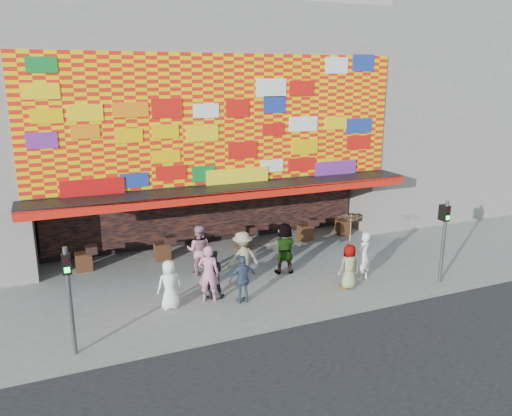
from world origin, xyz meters
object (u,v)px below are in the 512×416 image
Objects in this scene: ped_b at (209,273)px; ped_g at (349,266)px; ped_d at (242,258)px; signal_right at (444,232)px; signal_left at (69,289)px; ped_f at (285,248)px; ped_a at (170,285)px; ped_h at (364,256)px; ped_c at (212,274)px; parasol at (351,228)px; ped_e at (243,279)px; ped_i at (199,250)px.

ped_g is at bearing -165.83° from ped_b.
signal_right is at bearing 152.17° from ped_d.
ped_b is at bearing -14.60° from ped_g.
signal_left and signal_right have the same top height.
ped_d is 0.99× the size of ped_f.
ped_d is (2.82, 0.90, 0.17)m from ped_a.
ped_b is 3.56m from ped_f.
signal_right is 1.68× the size of ped_h.
ped_c is 5.54m from ped_h.
ped_f is at bearing 21.17° from signal_left.
parasol is at bearing 168.41° from ped_a.
ped_e is (5.27, 1.18, -1.05)m from signal_left.
ped_c is 4.75m from ped_g.
signal_left is 1.86× the size of ped_e.
ped_e is 4.07m from parasol.
ped_i is at bearing -74.24° from ped_b.
ped_a is 2.35m from ped_e.
ped_b reaches higher than ped_g.
ped_i is (0.36, 2.31, -0.00)m from ped_b.
ped_h is at bearing -159.18° from ped_g.
ped_g is at bearing 140.78° from ped_f.
ped_h is at bearing 155.77° from ped_d.
ped_g is 0.83× the size of ped_i.
ped_b is 4.89m from ped_g.
signal_right is 2.91m from ped_h.
ped_b is 0.99× the size of ped_d.
ped_d is at bearing -136.61° from ped_c.
signal_right is 1.57× the size of parasol.
ped_c is 0.85× the size of ped_f.
ped_c is 4.94m from parasol.
parasol reaches higher than ped_f.
ped_h is 0.93× the size of parasol.
signal_left is 1.58× the size of ped_i.
ped_f is 1.01× the size of parasol.
ped_d is at bearing -32.16° from ped_g.
parasol is (9.09, 0.85, 0.32)m from signal_left.
ped_f is at bearing -135.34° from ped_b.
ped_g is (6.11, -0.85, -0.01)m from ped_a.
ped_b is 1.00× the size of parasol.
ped_b is at bearing 36.18° from ped_f.
ped_a is at bearing 11.26° from ped_d.
ped_a is 0.84× the size of ped_i.
ped_c is at bearing 19.55° from ped_d.
signal_left reaches higher than ped_e.
ped_h is at bearing 159.97° from ped_f.
ped_a is 4.82m from ped_f.
ped_h is at bearing 152.81° from signal_right.
ped_h is at bearing -178.95° from ped_i.
signal_right is at bearing 166.11° from ped_a.
ped_f is (-4.77, 2.95, -0.89)m from signal_right.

